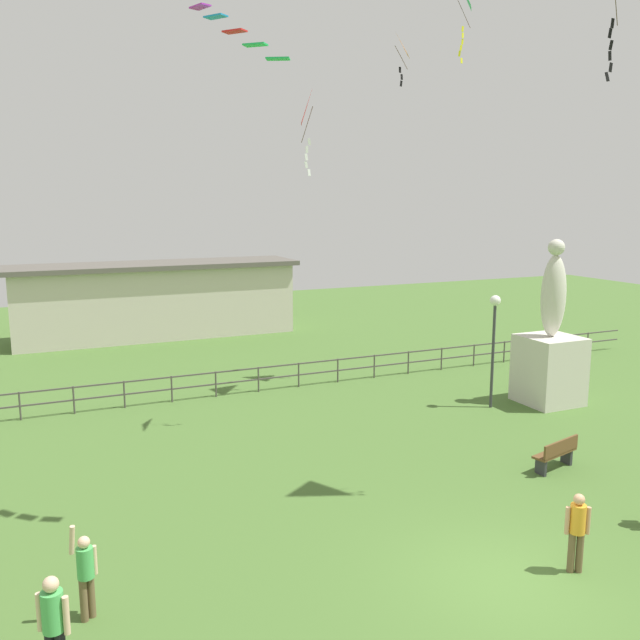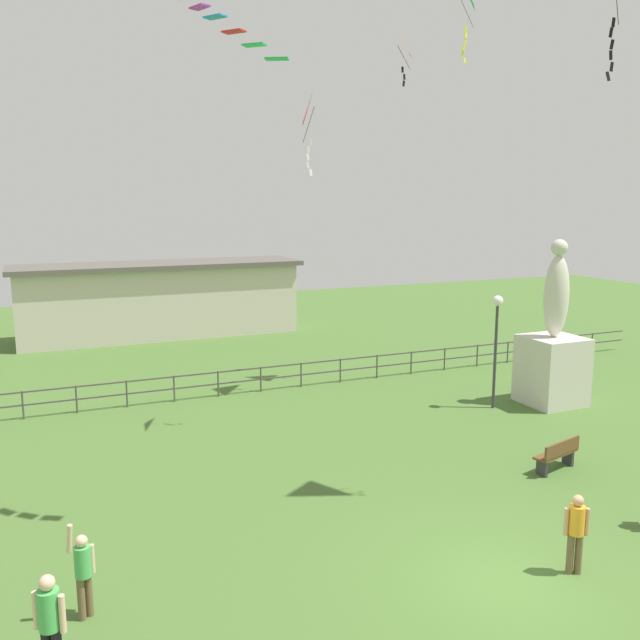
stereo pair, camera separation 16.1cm
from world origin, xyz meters
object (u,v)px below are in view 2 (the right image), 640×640
at_px(lamppost, 497,325).
at_px(person_4, 50,621).
at_px(kite_3, 398,47).
at_px(statue_monument, 553,355).
at_px(park_bench, 558,454).
at_px(person_0, 576,529).
at_px(person_2, 83,569).
at_px(kite_1, 314,109).

distance_m(lamppost, person_4, 16.81).
xyz_separation_m(person_4, kite_3, (12.17, 11.48, 11.22)).
distance_m(statue_monument, lamppost, 2.49).
distance_m(park_bench, kite_3, 14.35).
height_order(park_bench, kite_3, kite_3).
height_order(person_0, kite_3, kite_3).
distance_m(lamppost, kite_3, 10.08).
bearing_deg(person_4, statue_monument, 25.82).
bearing_deg(kite_3, person_2, -139.23).
bearing_deg(person_2, lamppost, 26.52).
bearing_deg(statue_monument, person_2, -157.76).
distance_m(person_0, person_2, 8.99).
relative_size(person_0, kite_3, 0.91).
height_order(park_bench, person_2, person_2).
xyz_separation_m(kite_1, kite_3, (4.17, 2.51, 2.57)).
xyz_separation_m(lamppost, kite_3, (-2.28, 3.07, 9.33)).
distance_m(park_bench, person_2, 12.12).
bearing_deg(kite_3, kite_1, -148.94).
bearing_deg(kite_1, kite_3, 31.06).
bearing_deg(kite_3, statue_monument, -37.60).
xyz_separation_m(park_bench, kite_3, (-0.39, 8.23, 11.75)).
xyz_separation_m(park_bench, kite_1, (-4.56, 5.72, 9.19)).
distance_m(statue_monument, person_0, 11.50).
distance_m(kite_1, kite_3, 5.50).
bearing_deg(person_0, lamppost, 60.62).
relative_size(person_2, kite_1, 0.72).
height_order(person_4, kite_3, kite_3).
xyz_separation_m(lamppost, kite_1, (-6.44, 0.56, 6.76)).
bearing_deg(park_bench, person_0, -129.21).
bearing_deg(person_0, person_2, 165.52).
bearing_deg(person_2, park_bench, 8.39).
xyz_separation_m(person_0, person_4, (-9.28, 0.77, 0.08)).
bearing_deg(park_bench, person_2, -171.61).
distance_m(park_bench, person_0, 5.20).
xyz_separation_m(park_bench, person_0, (-3.28, -4.02, 0.45)).
height_order(statue_monument, person_2, statue_monument).
distance_m(statue_monument, park_bench, 6.42).
height_order(person_4, kite_1, kite_1).
relative_size(kite_1, kite_3, 1.42).
height_order(park_bench, person_0, person_0).
relative_size(person_2, person_4, 1.03).
bearing_deg(person_4, kite_1, 48.27).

